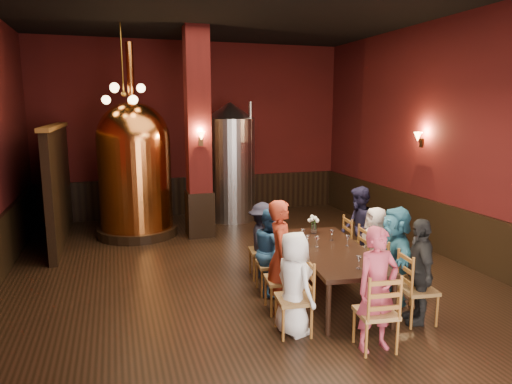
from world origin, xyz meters
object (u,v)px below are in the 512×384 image
object	(u,v)px
dining_table	(331,253)
person_1	(281,256)
person_0	(294,283)
steel_vessel	(230,162)
copper_kettle	(135,168)
person_2	(271,251)
rose_vase	(314,222)

from	to	relation	value
dining_table	person_1	bearing A→B (deg)	-158.78
person_0	person_1	size ratio (longest dim) A/B	0.83
person_0	steel_vessel	bearing A→B (deg)	-21.62
person_0	copper_kettle	xyz separation A→B (m)	(-1.64, 5.28, 0.86)
dining_table	steel_vessel	size ratio (longest dim) A/B	0.84
dining_table	person_0	distance (m)	1.31
person_0	steel_vessel	size ratio (longest dim) A/B	0.45
person_2	copper_kettle	size ratio (longest dim) A/B	0.32
person_0	copper_kettle	world-z (taller)	copper_kettle
dining_table	rose_vase	distance (m)	0.89
copper_kettle	rose_vase	world-z (taller)	copper_kettle
steel_vessel	rose_vase	size ratio (longest dim) A/B	9.33
person_0	person_2	world-z (taller)	person_2
dining_table	person_1	distance (m)	0.92
person_0	person_1	bearing A→B (deg)	-21.59
dining_table	person_2	bearing A→B (deg)	158.78
dining_table	steel_vessel	bearing A→B (deg)	99.35
person_0	copper_kettle	size ratio (longest dim) A/B	0.32
rose_vase	person_0	bearing A→B (deg)	-121.30
rose_vase	dining_table	bearing A→B (deg)	-96.39
copper_kettle	dining_table	bearing A→B (deg)	-59.31
dining_table	person_1	world-z (taller)	person_1
dining_table	copper_kettle	world-z (taller)	copper_kettle
person_2	copper_kettle	xyz separation A→B (m)	(-1.80, 3.96, 0.86)
copper_kettle	rose_vase	distance (m)	4.49
person_0	rose_vase	distance (m)	2.06
person_1	steel_vessel	bearing A→B (deg)	16.64
person_2	steel_vessel	bearing A→B (deg)	0.39
dining_table	rose_vase	xyz separation A→B (m)	(0.09, 0.85, 0.27)
person_1	copper_kettle	bearing A→B (deg)	43.92
person_2	rose_vase	xyz separation A→B (m)	(0.90, 0.42, 0.29)
person_0	rose_vase	bearing A→B (deg)	-46.10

